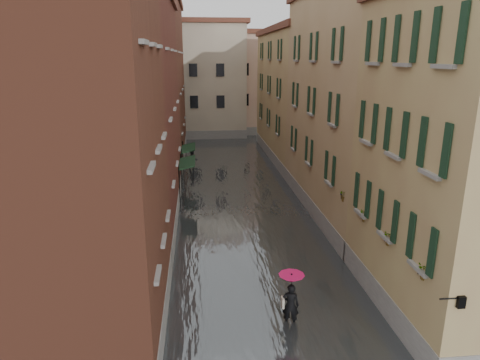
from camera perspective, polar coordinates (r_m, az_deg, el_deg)
name	(u,v)px	position (r m, az deg, el deg)	size (l,w,h in m)	color
ground	(266,291)	(18.47, 3.54, -14.61)	(120.00, 120.00, 0.00)	#5B5B5E
floodwater	(237,194)	(30.25, -0.35, -1.84)	(10.00, 60.00, 0.20)	#494D51
building_left_near	(60,153)	(14.62, -22.83, 3.29)	(6.00, 8.00, 13.00)	brown
building_left_mid	(120,115)	(25.23, -15.69, 8.29)	(6.00, 14.00, 12.50)	brown
building_left_far	(148,85)	(39.96, -12.18, 12.29)	(6.00, 16.00, 14.00)	brown
building_right_near	(475,166)	(17.13, 28.87, 1.68)	(6.00, 8.00, 11.50)	#A17B53
building_right_mid	(361,108)	(26.65, 15.84, 9.21)	(6.00, 14.00, 13.00)	tan
building_right_far	(301,98)	(40.98, 8.13, 10.82)	(6.00, 16.00, 11.50)	#A17B53
building_end_cream	(194,82)	(53.74, -6.19, 12.91)	(12.00, 9.00, 13.00)	beige
building_end_pink	(264,84)	(56.43, 3.24, 12.62)	(10.00, 9.00, 12.00)	#CDAB90
awning_near	(187,163)	(29.19, -7.13, 2.21)	(1.09, 3.28, 2.80)	black
awning_far	(188,149)	(33.88, -6.96, 4.15)	(1.09, 3.10, 2.80)	black
wall_lantern	(459,301)	(13.55, 27.22, -14.15)	(0.71, 0.22, 0.35)	black
window_planters	(378,218)	(17.23, 17.98, -4.81)	(0.59, 8.18, 0.84)	#9A5632
pedestrian_main	(291,296)	(15.89, 6.78, -15.05)	(0.93, 0.93, 2.06)	black
pedestrian_far	(193,161)	(36.71, -6.30, 2.54)	(0.85, 0.66, 1.75)	black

